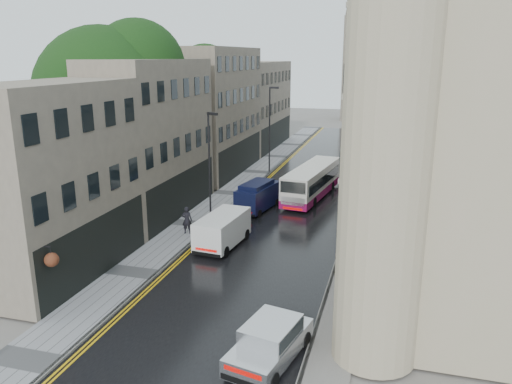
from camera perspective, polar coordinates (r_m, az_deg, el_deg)
The scene contains 16 objects.
road at distance 40.88m, azimuth 4.89°, elevation -0.83°, with size 9.00×85.00×0.02m, color black.
left_sidewalk at distance 42.30m, azimuth -2.91°, elevation -0.17°, with size 2.70×85.00×0.12m, color gray.
right_sidewalk at distance 40.27m, azimuth 12.46°, elevation -1.32°, with size 1.80×85.00×0.12m, color slate.
old_shop_row at distance 44.68m, azimuth -6.41°, elevation 8.36°, with size 4.50×56.00×12.00m, color gray, non-canonical shape.
modern_block at distance 37.49m, azimuth 20.48°, elevation 7.71°, with size 8.00×40.00×14.00m, color tan, non-canonical shape.
church_spire at distance 93.75m, azimuth 12.29°, elevation 20.30°, with size 6.40×6.40×40.00m, color slate, non-canonical shape.
tree_near at distance 37.10m, azimuth -16.73°, elevation 7.87°, with size 10.56×10.56×13.89m, color black, non-canonical shape.
tree_far at distance 48.47m, azimuth -8.14°, elevation 9.12°, with size 9.24×9.24×12.46m, color black, non-canonical shape.
cream_bus at distance 39.01m, azimuth 3.85°, elevation 0.41°, with size 2.18×9.57×2.61m, color white, non-canonical shape.
white_lorry at distance 47.00m, azimuth 9.99°, elevation 3.45°, with size 2.11×7.03×3.69m, color white, non-canonical shape.
silver_hatchback at distance 19.10m, azimuth -2.94°, elevation -18.13°, with size 1.87×4.27×1.60m, color silver, non-canonical shape.
white_van at distance 29.66m, azimuth -6.71°, elevation -5.11°, with size 1.94×4.52×2.05m, color white, non-canonical shape.
navy_van at distance 36.65m, azimuth -2.02°, elevation -0.81°, with size 1.80×4.49×2.29m, color black, non-canonical shape.
pedestrian at distance 32.72m, azimuth -7.89°, elevation -3.20°, with size 0.66×0.43×1.82m, color black.
lamp_post_near at distance 34.05m, azimuth -5.34°, elevation 2.66°, with size 0.85×0.19×7.59m, color black, non-canonical shape.
lamp_post_far at distance 49.36m, azimuth 1.56°, elevation 7.08°, with size 0.93×0.21×8.31m, color black, non-canonical shape.
Camera 1 is at (7.23, -11.11, 11.35)m, focal length 35.00 mm.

